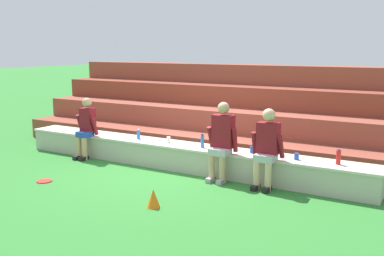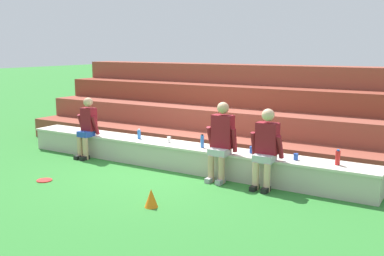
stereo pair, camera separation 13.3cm
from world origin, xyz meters
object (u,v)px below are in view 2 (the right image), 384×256
at_px(water_bottle_mid_right, 202,141).
at_px(sports_cone, 151,198).
at_px(plastic_cup_middle, 296,157).
at_px(water_bottle_near_right, 338,158).
at_px(water_bottle_mid_left, 139,134).
at_px(frisbee, 44,180).
at_px(water_bottle_near_left, 88,127).
at_px(plastic_cup_right_end, 252,150).
at_px(person_left_of_center, 221,139).
at_px(plastic_cup_left_end, 169,140).
at_px(person_far_left, 87,127).
at_px(person_center, 266,146).

distance_m(water_bottle_mid_right, sports_cone, 2.10).
bearing_deg(plastic_cup_middle, water_bottle_near_right, 3.33).
bearing_deg(water_bottle_mid_left, frisbee, -106.59).
distance_m(water_bottle_near_left, water_bottle_mid_left, 1.44).
bearing_deg(sports_cone, frisbee, 178.17).
bearing_deg(frisbee, plastic_cup_right_end, 33.16).
xyz_separation_m(person_left_of_center, plastic_cup_left_end, (-1.33, 0.32, -0.21)).
bearing_deg(water_bottle_near_right, person_far_left, -176.26).
bearing_deg(water_bottle_near_right, water_bottle_near_left, -180.00).
xyz_separation_m(person_left_of_center, water_bottle_mid_left, (-2.06, 0.30, -0.17)).
xyz_separation_m(plastic_cup_middle, plastic_cup_left_end, (-2.60, 0.04, 0.00)).
height_order(water_bottle_mid_left, plastic_cup_middle, water_bottle_mid_left).
bearing_deg(person_center, person_left_of_center, 178.46).
xyz_separation_m(person_far_left, water_bottle_near_right, (5.14, 0.34, -0.08)).
bearing_deg(frisbee, plastic_cup_left_end, 56.49).
height_order(person_far_left, water_bottle_near_left, person_far_left).
bearing_deg(water_bottle_mid_left, plastic_cup_right_end, 0.91).
bearing_deg(water_bottle_near_right, plastic_cup_middle, -176.67).
bearing_deg(person_center, water_bottle_mid_left, 173.65).
height_order(person_far_left, water_bottle_near_right, person_far_left).
bearing_deg(person_left_of_center, person_center, -1.54).
distance_m(water_bottle_near_right, sports_cone, 3.04).
height_order(water_bottle_near_right, plastic_cup_right_end, water_bottle_near_right).
relative_size(water_bottle_mid_right, frisbee, 0.95).
relative_size(water_bottle_near_right, plastic_cup_middle, 2.28).
height_order(water_bottle_near_left, frisbee, water_bottle_near_left).
relative_size(water_bottle_mid_right, plastic_cup_right_end, 2.10).
bearing_deg(person_left_of_center, plastic_cup_right_end, 37.68).
distance_m(person_left_of_center, plastic_cup_left_end, 1.38).
distance_m(person_center, sports_cone, 2.12).
relative_size(person_center, plastic_cup_left_end, 11.50).
bearing_deg(person_left_of_center, water_bottle_mid_right, 153.23).
relative_size(water_bottle_near_right, frisbee, 0.94).
bearing_deg(plastic_cup_middle, person_left_of_center, -167.93).
distance_m(water_bottle_near_right, plastic_cup_right_end, 1.50).
distance_m(water_bottle_mid_left, water_bottle_near_right, 4.00).
height_order(person_center, sports_cone, person_center).
distance_m(frisbee, sports_cone, 2.41).
height_order(plastic_cup_middle, sports_cone, plastic_cup_middle).
relative_size(person_left_of_center, frisbee, 5.19).
relative_size(person_far_left, sports_cone, 4.62).
distance_m(plastic_cup_right_end, sports_cone, 2.24).
relative_size(water_bottle_mid_right, plastic_cup_left_end, 2.19).
distance_m(person_center, plastic_cup_left_end, 2.21).
relative_size(plastic_cup_right_end, frisbee, 0.45).
relative_size(plastic_cup_left_end, plastic_cup_right_end, 0.96).
bearing_deg(water_bottle_mid_left, water_bottle_near_right, 0.14).
height_order(water_bottle_near_left, water_bottle_mid_right, water_bottle_mid_right).
bearing_deg(water_bottle_near_right, water_bottle_mid_right, -179.10).
xyz_separation_m(water_bottle_mid_right, plastic_cup_right_end, (0.98, 0.07, -0.06)).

